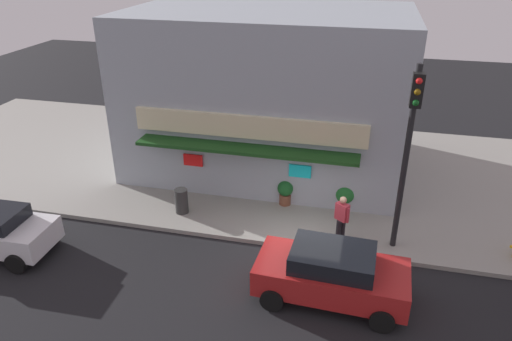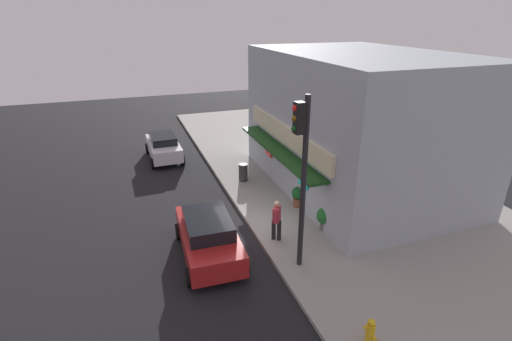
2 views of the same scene
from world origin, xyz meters
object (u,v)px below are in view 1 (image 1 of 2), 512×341
trash_can (181,201)px  potted_plant_by_window (285,191)px  traffic_light (409,139)px  pedestrian (342,217)px  parked_car_red (332,273)px  potted_plant_by_doorway (345,195)px

trash_can → potted_plant_by_window: (3.50, 1.44, 0.07)m
traffic_light → trash_can: 8.06m
potted_plant_by_window → trash_can: bearing=-157.7°
traffic_light → pedestrian: (-1.68, -0.07, -2.83)m
pedestrian → potted_plant_by_window: 2.94m
potted_plant_by_window → parked_car_red: bearing=-65.1°
trash_can → pedestrian: pedestrian is taller
pedestrian → potted_plant_by_window: (-2.17, 1.94, -0.37)m
traffic_light → trash_can: bearing=176.6°
parked_car_red → traffic_light: bearing=56.9°
pedestrian → parked_car_red: (-0.06, -2.61, -0.22)m
traffic_light → parked_car_red: size_ratio=1.40×
trash_can → parked_car_red: parked_car_red is taller
potted_plant_by_doorway → potted_plant_by_window: size_ratio=1.03×
pedestrian → potted_plant_by_doorway: 2.13m
traffic_light → trash_can: (-7.36, 0.44, -3.28)m
potted_plant_by_window → potted_plant_by_doorway: bearing=4.2°
parked_car_red → trash_can: bearing=151.0°
potted_plant_by_doorway → trash_can: bearing=-164.3°
potted_plant_by_doorway → pedestrian: bearing=-89.6°
traffic_light → parked_car_red: traffic_light is taller
pedestrian → trash_can: bearing=174.9°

